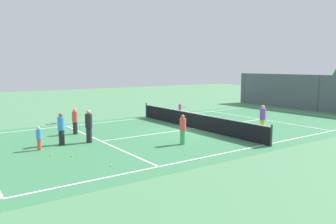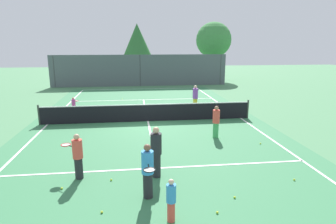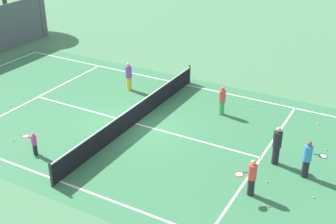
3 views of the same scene
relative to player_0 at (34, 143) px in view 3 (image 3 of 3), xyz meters
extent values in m
plane|color=#4C8456|center=(4.48, -2.27, -0.57)|extent=(80.00, 80.00, 0.00)
cube|color=#387A4C|center=(4.48, -2.27, -0.57)|extent=(13.00, 25.00, 0.00)
cube|color=white|center=(-1.02, -2.27, -0.57)|extent=(0.10, 24.00, 0.01)
cube|color=white|center=(9.98, -2.27, -0.57)|extent=(0.10, 24.00, 0.01)
cube|color=white|center=(4.48, -8.67, -0.57)|extent=(11.00, 0.10, 0.01)
cube|color=white|center=(4.48, 4.13, -0.57)|extent=(11.00, 0.10, 0.01)
cube|color=white|center=(4.48, -2.27, -0.57)|extent=(0.10, 12.80, 0.01)
cylinder|color=#333833|center=(-1.42, -2.27, -0.02)|extent=(0.10, 0.10, 1.10)
cylinder|color=#333833|center=(10.38, -2.27, -0.02)|extent=(0.10, 0.10, 1.10)
cube|color=black|center=(4.48, -2.27, -0.10)|extent=(11.80, 0.03, 0.95)
cube|color=white|center=(4.48, -2.27, 0.40)|extent=(11.80, 0.04, 0.05)
cylinder|color=#3F4447|center=(12.98, 11.73, 1.03)|extent=(0.12, 0.12, 3.20)
cylinder|color=brown|center=(13.25, 15.77, 1.01)|extent=(0.37, 0.37, 3.16)
cylinder|color=#232328|center=(0.00, -0.04, -0.32)|extent=(0.19, 0.19, 0.51)
cylinder|color=#D14799|center=(0.00, -0.04, 0.16)|extent=(0.23, 0.23, 0.45)
sphere|color=tan|center=(0.00, -0.04, 0.45)|extent=(0.14, 0.14, 0.14)
cylinder|color=black|center=(0.02, 0.23, 0.18)|extent=(0.05, 0.20, 0.03)
torus|color=red|center=(0.04, 0.48, 0.18)|extent=(0.36, 0.36, 0.03)
cylinder|color=silver|center=(0.04, 0.48, 0.18)|extent=(0.30, 0.30, 0.00)
cylinder|color=#232328|center=(1.85, -9.12, -0.22)|extent=(0.26, 0.26, 0.71)
cylinder|color=#E54C3F|center=(1.85, -9.12, 0.45)|extent=(0.33, 0.33, 0.62)
sphere|color=tan|center=(1.85, -9.12, 0.86)|extent=(0.19, 0.19, 0.19)
cylinder|color=black|center=(1.61, -8.92, 0.48)|extent=(0.17, 0.15, 0.03)
torus|color=red|center=(1.42, -8.76, 0.48)|extent=(0.46, 0.46, 0.03)
cylinder|color=silver|center=(1.42, -8.76, 0.48)|extent=(0.39, 0.39, 0.00)
cylinder|color=yellow|center=(7.77, 0.27, -0.19)|extent=(0.28, 0.28, 0.77)
cylinder|color=purple|center=(7.77, 0.27, 0.53)|extent=(0.35, 0.35, 0.67)
sphere|color=beige|center=(7.77, 0.27, 0.97)|extent=(0.21, 0.21, 0.21)
cylinder|color=#232328|center=(4.38, -9.28, -0.17)|extent=(0.29, 0.29, 0.80)
cylinder|color=#232328|center=(4.38, -9.28, 0.58)|extent=(0.37, 0.37, 0.70)
sphere|color=tan|center=(4.38, -9.28, 1.04)|extent=(0.22, 0.22, 0.22)
cylinder|color=#232328|center=(4.03, -10.60, -0.20)|extent=(0.28, 0.28, 0.75)
cylinder|color=#388CD8|center=(4.03, -10.60, 0.51)|extent=(0.35, 0.35, 0.66)
sphere|color=brown|center=(4.03, -10.60, 0.94)|extent=(0.20, 0.20, 0.20)
cylinder|color=black|center=(4.04, -10.92, 0.54)|extent=(0.04, 0.20, 0.03)
torus|color=black|center=(4.04, -11.17, 0.54)|extent=(0.34, 0.34, 0.03)
cylinder|color=silver|center=(4.04, -11.17, 0.54)|extent=(0.28, 0.28, 0.00)
cylinder|color=#3FA559|center=(7.49, -5.55, -0.22)|extent=(0.26, 0.26, 0.71)
cylinder|color=#E54C3F|center=(7.49, -5.55, 0.45)|extent=(0.33, 0.33, 0.62)
sphere|color=#A37556|center=(7.49, -5.55, 0.85)|extent=(0.19, 0.19, 0.19)
sphere|color=#CCE533|center=(6.49, -10.97, -0.54)|extent=(0.07, 0.07, 0.07)
sphere|color=#CCE533|center=(2.82, 4.56, -0.54)|extent=(0.07, 0.07, 0.07)
sphere|color=#CCE533|center=(1.44, -9.82, -0.54)|extent=(0.07, 0.07, 0.07)
sphere|color=#CCE533|center=(2.90, -9.43, -0.54)|extent=(0.07, 0.07, 0.07)
sphere|color=#CCE533|center=(0.35, 1.70, -0.54)|extent=(0.07, 0.07, 0.07)
sphere|color=#CCE533|center=(9.20, -6.70, -0.54)|extent=(0.07, 0.07, 0.07)
sphere|color=#CCE533|center=(8.79, -10.15, -0.54)|extent=(0.07, 0.07, 0.07)
sphere|color=#CCE533|center=(6.55, -0.72, -0.54)|extent=(0.07, 0.07, 0.07)
sphere|color=#CCE533|center=(2.78, -11.26, -0.54)|extent=(0.07, 0.07, 0.07)
camera|label=1|loc=(20.59, -15.68, 3.36)|focal=35.60mm
camera|label=2|loc=(3.67, -18.16, 3.77)|focal=30.88mm
camera|label=3|loc=(-11.44, -12.97, 9.71)|focal=47.31mm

